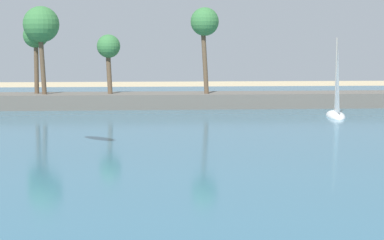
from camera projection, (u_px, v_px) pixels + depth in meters
name	position (u px, v px, depth m)	size (l,w,h in m)	color
sea	(149.00, 118.00, 65.31)	(220.00, 102.63, 0.06)	#386B84
palm_headland	(137.00, 86.00, 76.08)	(84.00, 6.14, 11.98)	#605B54
sailboat_near_shore	(336.00, 109.00, 66.60)	(2.68, 6.29, 8.83)	white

